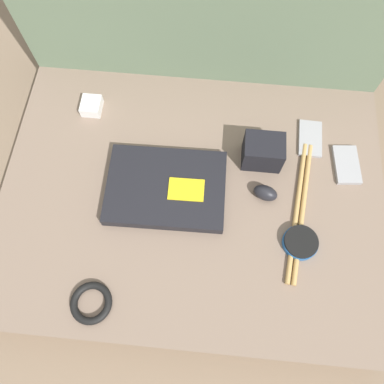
{
  "coord_description": "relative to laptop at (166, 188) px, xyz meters",
  "views": [
    {
      "loc": [
        0.03,
        -0.36,
        1.04
      ],
      "look_at": [
        0.0,
        0.0,
        0.16
      ],
      "focal_mm": 35.0,
      "sensor_mm": 36.0,
      "label": 1
    }
  ],
  "objects": [
    {
      "name": "drumstick_pair",
      "position": [
        0.34,
        -0.02,
        -0.01
      ],
      "size": [
        0.08,
        0.38,
        0.01
      ],
      "rotation": [
        0.0,
        0.0,
        -0.13
      ],
      "color": "tan",
      "rests_on": "couch_seat"
    },
    {
      "name": "cable_coil",
      "position": [
        -0.14,
        -0.3,
        -0.01
      ],
      "size": [
        0.1,
        0.1,
        0.02
      ],
      "color": "black",
      "rests_on": "couch_seat"
    },
    {
      "name": "charger_brick",
      "position": [
        -0.24,
        0.23,
        -0.0
      ],
      "size": [
        0.05,
        0.06,
        0.03
      ],
      "color": "silver",
      "rests_on": "couch_seat"
    },
    {
      "name": "ground_plane",
      "position": [
        0.07,
        -0.01,
        -0.16
      ],
      "size": [
        8.0,
        8.0,
        0.0
      ],
      "primitive_type": "plane",
      "color": "#7A6651"
    },
    {
      "name": "couch_seat",
      "position": [
        0.07,
        -0.01,
        -0.09
      ],
      "size": [
        1.0,
        0.74,
        0.14
      ],
      "color": "#7A6656",
      "rests_on": "ground_plane"
    },
    {
      "name": "couch_backrest",
      "position": [
        0.07,
        0.46,
        0.1
      ],
      "size": [
        1.0,
        0.2,
        0.52
      ],
      "color": "#60755B",
      "rests_on": "ground_plane"
    },
    {
      "name": "phone_silver",
      "position": [
        0.38,
        0.19,
        -0.01
      ],
      "size": [
        0.07,
        0.11,
        0.01
      ],
      "rotation": [
        0.0,
        0.0,
        -0.03
      ],
      "color": "#99999E",
      "rests_on": "couch_seat"
    },
    {
      "name": "computer_mouse",
      "position": [
        0.25,
        0.01,
        0.0
      ],
      "size": [
        0.07,
        0.05,
        0.04
      ],
      "rotation": [
        0.0,
        0.0,
        -0.29
      ],
      "color": "black",
      "rests_on": "couch_seat"
    },
    {
      "name": "laptop",
      "position": [
        0.0,
        0.0,
        0.0
      ],
      "size": [
        0.31,
        0.22,
        0.03
      ],
      "rotation": [
        0.0,
        0.0,
        0.02
      ],
      "color": "black",
      "rests_on": "couch_seat"
    },
    {
      "name": "phone_black",
      "position": [
        0.47,
        0.12,
        -0.01
      ],
      "size": [
        0.07,
        0.12,
        0.01
      ],
      "rotation": [
        0.0,
        0.0,
        0.09
      ],
      "color": "#99999E",
      "rests_on": "couch_seat"
    },
    {
      "name": "speaker_puck",
      "position": [
        0.34,
        -0.11,
        -0.0
      ],
      "size": [
        0.09,
        0.09,
        0.02
      ],
      "color": "#1E569E",
      "rests_on": "couch_seat"
    },
    {
      "name": "camera_pouch",
      "position": [
        0.24,
        0.11,
        0.03
      ],
      "size": [
        0.1,
        0.08,
        0.08
      ],
      "color": "black",
      "rests_on": "couch_seat"
    }
  ]
}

